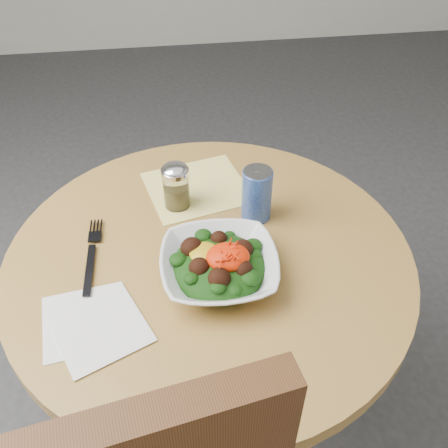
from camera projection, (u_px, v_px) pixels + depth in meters
The scene contains 8 objects.
ground at pixel (214, 416), 1.61m from camera, with size 6.00×6.00×0.00m, color #2E2E30.
table at pixel (211, 309), 1.24m from camera, with size 0.90×0.90×0.75m.
cloth_napkin at pixel (197, 188), 1.28m from camera, with size 0.24×0.22×0.00m, color #DFBF0B.
paper_napkins at pixel (93, 325), 0.96m from camera, with size 0.23×0.22×0.00m.
salad_bowl at pixel (219, 266), 1.03m from camera, with size 0.25×0.25×0.09m.
fork at pixel (92, 253), 1.10m from camera, with size 0.03×0.23×0.00m.
spice_shaker at pixel (176, 186), 1.19m from camera, with size 0.07×0.07×0.12m.
beverage_can at pixel (257, 194), 1.15m from camera, with size 0.07×0.07×0.13m.
Camera 1 is at (-0.07, -0.78, 1.54)m, focal length 40.00 mm.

